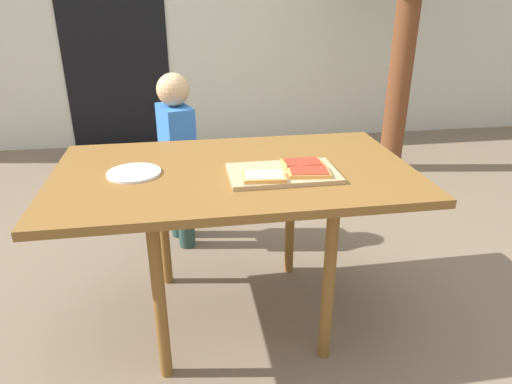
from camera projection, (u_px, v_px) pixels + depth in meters
ground_plane at (237, 314)px, 2.06m from camera, size 16.00×16.00×0.00m
house_wall_back at (196, 5)px, 4.05m from camera, size 8.00×0.20×2.43m
house_door at (113, 33)px, 3.94m from camera, size 0.90×0.02×2.00m
dining_table at (235, 183)px, 1.81m from camera, size 1.38×0.82×0.69m
cutting_board at (283, 173)px, 1.72m from camera, size 0.41×0.25×0.02m
pizza_slice_near_right at (309, 172)px, 1.68m from camera, size 0.16×0.12×0.02m
pizza_slice_far_right at (302, 163)px, 1.77m from camera, size 0.15×0.10×0.02m
pizza_slice_near_left at (264, 177)px, 1.64m from camera, size 0.16×0.12×0.02m
plate_white_left at (134, 173)px, 1.73m from camera, size 0.20×0.20×0.01m
child_left at (177, 151)px, 2.46m from camera, size 0.21×0.27×0.95m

